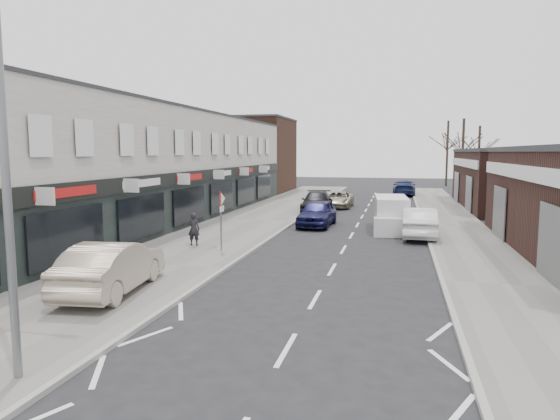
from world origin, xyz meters
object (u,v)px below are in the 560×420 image
Objects in this scene: pedestrian at (194,229)px; parked_car_right_a at (419,223)px; warning_sign at (222,204)px; parked_car_left_a at (317,213)px; street_lamp at (12,143)px; parked_car_left_c at (338,199)px; white_van at (391,215)px; sedan_on_pavement at (112,267)px; parked_car_left_b at (317,202)px; parked_car_right_b at (397,202)px; parked_car_right_c at (404,188)px.

pedestrian reaches higher than parked_car_right_a.
warning_sign is 9.49m from parked_car_left_a.
street_lamp reaches higher than parked_car_left_c.
white_van reaches higher than sedan_on_pavement.
parked_car_left_c is at bearing 86.07° from street_lamp.
white_van is 0.95× the size of parked_car_left_b.
white_van is at bearing 82.71° from parked_car_right_b.
parked_car_left_a is at bearing -86.34° from parked_car_left_b.
sedan_on_pavement is at bearing -101.17° from parked_car_left_a.
street_lamp is 1.65× the size of sedan_on_pavement.
street_lamp is 1.58× the size of white_van.
sedan_on_pavement reaches higher than parked_car_left_b.
parked_car_left_b is 1.15× the size of parked_car_left_c.
warning_sign is at bearing -105.23° from sedan_on_pavement.
warning_sign is (-0.63, 12.80, -2.42)m from street_lamp.
pedestrian is at bearing -103.25° from parked_car_left_c.
warning_sign is at bearing 92.84° from street_lamp.
sedan_on_pavement is at bearing 106.37° from street_lamp.
sedan_on_pavement is (-1.68, 5.73, -3.70)m from street_lamp.
pedestrian reaches higher than parked_car_left_b.
white_van reaches higher than parked_car_left_a.
pedestrian is at bearing 73.52° from parked_car_right_c.
parked_car_left_a is 0.85× the size of parked_car_right_c.
parked_car_left_b is 17.94m from parked_car_right_c.
street_lamp is at bearing -111.57° from white_van.
parked_car_right_c reaches higher than parked_car_right_b.
parked_car_right_b is at bearing -13.08° from parked_car_left_c.
parked_car_left_c is 0.85× the size of parked_car_right_c.
pedestrian is 19.24m from parked_car_left_c.
parked_car_right_a is (1.48, -2.13, -0.12)m from white_van.
parked_car_right_a is 1.22× the size of parked_car_right_b.
sedan_on_pavement is at bearing -97.93° from parked_car_left_c.
warning_sign reaches higher than parked_car_right_a.
warning_sign reaches higher than white_van.
parked_car_right_a is (8.03, 19.00, -3.83)m from street_lamp.
warning_sign is 0.69× the size of parked_car_right_b.
street_lamp is 2.96× the size of warning_sign.
white_van reaches higher than parked_car_right_c.
parked_car_left_c is (0.04, 10.57, -0.15)m from parked_car_left_a.
sedan_on_pavement reaches higher than parked_car_right_c.
warning_sign is 19.93m from parked_car_right_b.
white_van reaches higher than parked_car_left_c.
warning_sign reaches higher than pedestrian.
white_van is at bearing -5.64° from parked_car_left_a.
street_lamp is 14.31m from pedestrian.
sedan_on_pavement is 1.02× the size of parked_car_right_a.
sedan_on_pavement is at bearing 65.82° from parked_car_right_b.
warning_sign is 10.75m from parked_car_right_a.
white_van is at bearing 88.56° from parked_car_right_c.
white_van reaches higher than parked_car_left_b.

